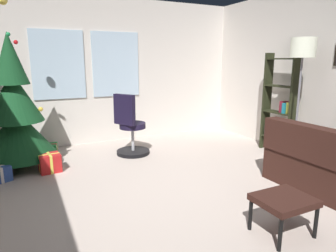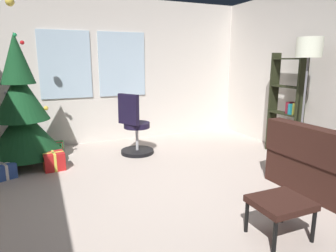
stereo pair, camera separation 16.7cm
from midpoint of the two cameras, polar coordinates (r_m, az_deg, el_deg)
ground_plane at (r=3.50m, az=1.81°, el=-15.28°), size 5.20×5.97×0.10m
wall_back_with_windows at (r=5.95m, az=-12.21°, el=10.13°), size 5.20×0.12×2.71m
footstool at (r=2.97m, az=19.67°, el=-13.53°), size 0.50×0.43×0.37m
holiday_tree at (r=4.93m, az=-27.94°, el=2.05°), size 1.09×1.09×2.42m
gift_box_red at (r=4.69m, az=-22.56°, el=-6.52°), size 0.31×0.28×0.27m
gift_box_green at (r=5.37m, az=-22.81°, el=-4.40°), size 0.35×0.33×0.23m
office_chair at (r=5.07m, az=-8.11°, el=-0.93°), size 0.58×0.57×1.04m
bookshelf at (r=5.41m, az=19.68°, el=2.92°), size 0.18×0.64×1.70m
floor_lamp at (r=4.79m, az=23.31°, el=11.88°), size 0.35×0.35×1.89m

